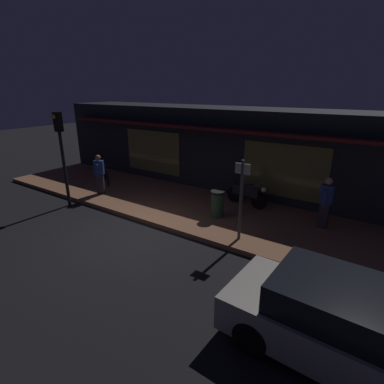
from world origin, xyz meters
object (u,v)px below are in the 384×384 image
Objects in this scene: person_photographer at (100,174)px; traffic_light_pole at (61,143)px; sign_post at (241,196)px; parked_car_near at (346,325)px; motorcycle at (247,193)px; bicycle_parked at (106,175)px; person_bystander at (326,202)px; trash_bin at (217,204)px.

traffic_light_pole is at bearing -100.72° from person_photographer.
parked_car_near is (3.22, -2.72, -0.81)m from sign_post.
bicycle_parked is (-6.70, -1.04, -0.14)m from motorcycle.
sign_post reaches higher than person_bystander.
bicycle_parked is 0.84× the size of person_bystander.
person_bystander is 2.95m from sign_post.
trash_bin is at bearing -104.89° from motorcycle.
sign_post is 7.04m from traffic_light_pole.
bicycle_parked is 1.63m from person_photographer.
person_bystander is 0.46× the size of traffic_light_pole.
parked_car_near is at bearing -40.18° from sign_post.
person_photographer is 5.34m from trash_bin.
parked_car_near is (10.87, -4.33, 0.20)m from bicycle_parked.
sign_post reaches higher than motorcycle.
person_photographer is (1.01, -1.17, 0.52)m from bicycle_parked.
sign_post reaches higher than parked_car_near.
person_photographer reaches higher than trash_bin.
sign_post is at bearing -3.77° from person_photographer.
parked_car_near reaches higher than trash_bin.
bicycle_parked is at bearing -171.17° from motorcycle.
motorcycle is 1.83× the size of trash_bin.
person_photographer is 2.02m from traffic_light_pole.
sign_post is at bearing -38.79° from trash_bin.
person_photographer reaches higher than motorcycle.
motorcycle is 1.02× the size of person_bystander.
parked_car_near reaches higher than bicycle_parked.
bicycle_parked is at bearing 158.29° from parked_car_near.
bicycle_parked is 0.39× the size of traffic_light_pole.
trash_bin is at bearing 140.23° from parked_car_near.
trash_bin is (6.29, -0.51, 0.11)m from bicycle_parked.
motorcycle is at bearing 21.24° from person_photographer.
person_photographer reaches higher than parked_car_near.
sign_post is at bearing -70.30° from motorcycle.
trash_bin is (-1.36, 1.10, -0.89)m from sign_post.
person_bystander is at bearing 49.63° from sign_post.
bicycle_parked is 0.34× the size of parked_car_near.
sign_post is (0.95, -2.65, 0.86)m from motorcycle.
person_photographer is 1.00× the size of person_bystander.
person_bystander is at bearing 3.65° from bicycle_parked.
trash_bin is (-3.25, -1.12, -0.41)m from person_bystander.
sign_post is 2.58× the size of trash_bin.
trash_bin is 0.26× the size of traffic_light_pole.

